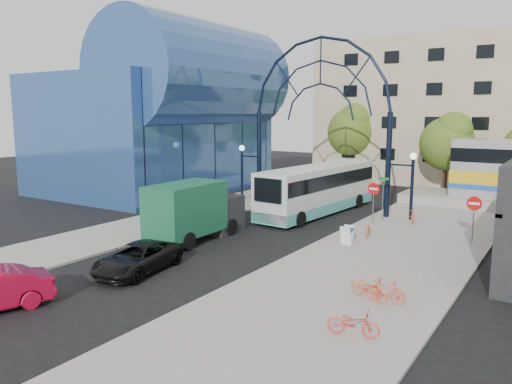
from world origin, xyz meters
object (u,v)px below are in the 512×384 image
Objects in this scene: city_bus at (318,189)px; bike_near_b at (413,216)px; bike_near_a at (368,229)px; bike_far_b at (385,290)px; stop_sign at (374,192)px; bike_far_a at (368,288)px; tree_north_a at (448,141)px; bike_far_c at (353,323)px; sandwich_board at (347,233)px; green_truck at (196,211)px; gateway_arch at (320,89)px; black_suv at (138,258)px; street_name_sign at (383,190)px; tree_north_b at (354,129)px; do_not_enter_sign at (474,208)px.

city_bus is 7.86× the size of bike_near_b.
bike_far_b reaches higher than bike_near_a.
bike_near_a is (1.07, -3.63, -1.46)m from stop_sign.
bike_far_a is at bearing -53.31° from city_bus.
tree_north_a is at bearing 70.45° from city_bus.
city_bus is at bearing 16.41° from bike_far_c.
sandwich_board is 8.28m from green_truck.
bike_near_b is (1.17, 4.52, 0.05)m from bike_near_a.
bike_far_b is (5.13, -12.76, -1.42)m from stop_sign.
bike_near_a is 4.67m from bike_near_b.
gateway_arch reaches higher than black_suv.
bike_near_b is (6.58, -0.20, -1.13)m from city_bus.
sandwich_board is 0.59× the size of bike_far_a.
street_name_sign is 19.81m from tree_north_b.
gateway_arch is 19.50m from bike_far_b.
bike_far_a is at bearing -86.23° from bike_near_a.
do_not_enter_sign is 14.84m from green_truck.
do_not_enter_sign is 0.20× the size of city_bus.
sandwich_board reaches higher than bike_far_c.
tree_north_a is 29.89m from black_suv.
green_truck is (1.82, -26.97, -3.67)m from tree_north_b.
sandwich_board is 7.06m from bike_near_b.
black_suv is (-5.23, -14.96, -1.35)m from stop_sign.
city_bus reaches higher than bike_far_c.
tree_north_a is at bearing -21.80° from tree_north_b.
tree_north_b is at bearing 117.65° from street_name_sign.
sandwich_board is at bearing -113.24° from bike_near_a.
tree_north_b is 0.66× the size of city_bus.
stop_sign is 0.39× the size of green_truck.
stop_sign is at bearing -171.32° from bike_near_b.
green_truck reaches higher than bike_near_b.
tree_north_b reaches higher than sandwich_board.
black_suv is at bearing -135.84° from bike_near_a.
bike_far_c is (5.21, -16.02, -1.45)m from stop_sign.
black_suv is (-0.43, -16.96, -7.92)m from gateway_arch.
black_suv is (-6.03, -8.94, -0.10)m from sandwich_board.
street_name_sign is 17.37m from bike_far_c.
bike_far_c is at bearing -66.18° from sandwich_board.
tree_north_a is 4.16× the size of bike_far_a.
gateway_arch is 16.72m from tree_north_b.
stop_sign is 0.54× the size of black_suv.
bike_far_a is (3.18, -26.72, -4.04)m from tree_north_a.
city_bus reaches higher than street_name_sign.
street_name_sign is at bearing 37.65° from bike_far_a.
do_not_enter_sign is 6.85m from sandwich_board.
black_suv reaches higher than bike_far_c.
street_name_sign is 1.66× the size of bike_far_a.
stop_sign is 6.51m from do_not_enter_sign.
tree_north_a is 1.52× the size of black_suv.
gateway_arch is at bearing 158.12° from bike_near_b.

